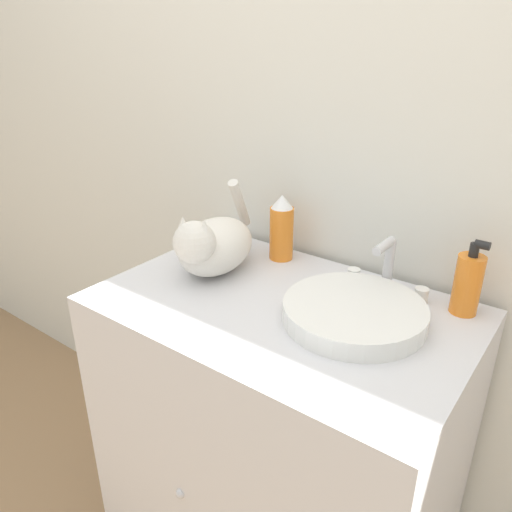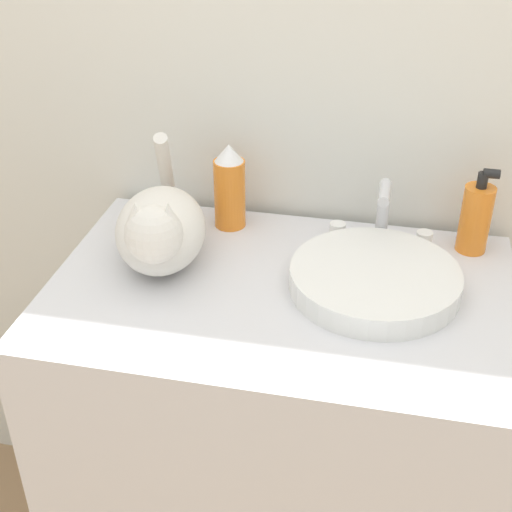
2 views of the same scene
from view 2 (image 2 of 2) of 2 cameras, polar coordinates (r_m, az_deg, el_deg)
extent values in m
cube|color=silver|center=(1.44, 4.62, 16.35)|extent=(6.00, 0.05, 2.50)
cube|color=silver|center=(1.59, 1.67, -16.09)|extent=(0.85, 0.55, 0.90)
cylinder|color=white|center=(1.30, 9.47, -1.87)|extent=(0.31, 0.31, 0.04)
cylinder|color=silver|center=(1.42, 10.09, 3.35)|extent=(0.02, 0.02, 0.13)
cylinder|color=silver|center=(1.35, 10.25, 5.02)|extent=(0.02, 0.08, 0.02)
cylinder|color=white|center=(1.44, 6.53, 2.00)|extent=(0.03, 0.03, 0.03)
cylinder|color=white|center=(1.44, 13.29, 1.27)|extent=(0.03, 0.03, 0.03)
ellipsoid|color=silver|center=(1.35, -7.62, 2.13)|extent=(0.22, 0.28, 0.13)
sphere|color=silver|center=(1.24, -8.18, 1.73)|extent=(0.12, 0.12, 0.10)
cone|color=silver|center=(1.22, -9.65, 3.37)|extent=(0.04, 0.04, 0.04)
cone|color=silver|center=(1.21, -7.00, 3.43)|extent=(0.04, 0.04, 0.04)
cylinder|color=silver|center=(1.45, -7.34, 7.40)|extent=(0.05, 0.11, 0.15)
cylinder|color=orange|center=(1.44, 17.14, 2.83)|extent=(0.06, 0.06, 0.14)
cylinder|color=black|center=(1.40, 17.67, 5.79)|extent=(0.02, 0.02, 0.03)
cylinder|color=black|center=(1.40, 18.33, 6.27)|extent=(0.03, 0.02, 0.02)
cylinder|color=orange|center=(1.46, -2.12, 5.00)|extent=(0.06, 0.06, 0.14)
cone|color=white|center=(1.42, -2.19, 8.25)|extent=(0.06, 0.06, 0.04)
camera|label=1|loc=(0.46, 63.77, -7.84)|focal=35.00mm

